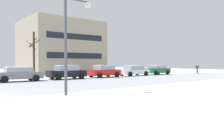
# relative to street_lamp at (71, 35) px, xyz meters

# --- Properties ---
(street_lamp) EXTENTS (1.75, 0.36, 5.57)m
(street_lamp) POSITION_rel_street_lamp_xyz_m (0.00, 0.00, 0.00)
(street_lamp) COLOR #4C4F54
(street_lamp) RESTS_ON ground
(parked_car_gray) EXTENTS (4.41, 2.12, 1.42)m
(parked_car_gray) POSITION_rel_street_lamp_xyz_m (0.29, 11.27, -2.68)
(parked_car_gray) COLOR slate
(parked_car_gray) RESTS_ON ground
(parked_car_black) EXTENTS (4.24, 2.09, 1.56)m
(parked_car_black) POSITION_rel_street_lamp_xyz_m (5.43, 11.25, -2.63)
(parked_car_black) COLOR black
(parked_car_black) RESTS_ON ground
(parked_car_red) EXTENTS (4.00, 2.25, 1.53)m
(parked_car_red) POSITION_rel_street_lamp_xyz_m (10.58, 11.23, -2.64)
(parked_car_red) COLOR red
(parked_car_red) RESTS_ON ground
(parked_car_white) EXTENTS (4.54, 2.13, 1.44)m
(parked_car_white) POSITION_rel_street_lamp_xyz_m (15.72, 11.22, -2.68)
(parked_car_white) COLOR white
(parked_car_white) RESTS_ON ground
(parked_car_green) EXTENTS (4.11, 2.19, 1.43)m
(parked_car_green) POSITION_rel_street_lamp_xyz_m (20.87, 11.38, -2.67)
(parked_car_green) COLOR #1E6038
(parked_car_green) RESTS_ON ground
(pedestrian_crossing) EXTENTS (0.35, 0.40, 1.61)m
(pedestrian_crossing) POSITION_rel_street_lamp_xyz_m (28.39, 9.16, -2.48)
(pedestrian_crossing) COLOR black
(pedestrian_crossing) RESTS_ON ground
(tree_far_left) EXTENTS (1.85, 1.86, 5.41)m
(tree_far_left) POSITION_rel_street_lamp_xyz_m (2.97, 14.64, -0.55)
(tree_far_left) COLOR #423326
(tree_far_left) RESTS_ON ground
(building_far_right) EXTENTS (11.92, 11.35, 8.87)m
(building_far_right) POSITION_rel_street_lamp_xyz_m (11.10, 24.83, 1.02)
(building_far_right) COLOR #9E937F
(building_far_right) RESTS_ON ground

